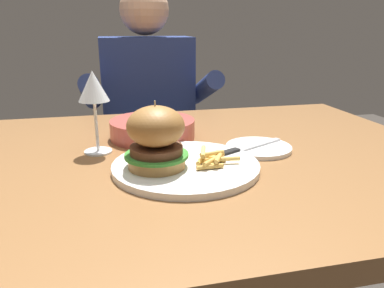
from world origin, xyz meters
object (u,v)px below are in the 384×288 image
at_px(diner_person, 149,139).
at_px(table_knife, 244,149).
at_px(main_plate, 186,166).
at_px(soup_bowl, 153,128).
at_px(wine_glass, 93,90).
at_px(burger_sandwich, 156,137).
at_px(bread_plate, 259,148).

bearing_deg(diner_person, table_knife, -79.82).
bearing_deg(main_plate, soup_bowl, 98.53).
relative_size(wine_glass, soup_bowl, 0.85).
height_order(main_plate, burger_sandwich, burger_sandwich).
relative_size(burger_sandwich, wine_glass, 0.71).
bearing_deg(burger_sandwich, diner_person, 84.75).
relative_size(wine_glass, bread_plate, 1.22).
bearing_deg(bread_plate, soup_bowl, 145.42).
distance_m(main_plate, soup_bowl, 0.25).
bearing_deg(main_plate, table_knife, 22.35).
bearing_deg(bread_plate, diner_person, 103.80).
xyz_separation_m(bread_plate, table_knife, (-0.04, -0.02, 0.01)).
xyz_separation_m(bread_plate, diner_person, (-0.18, 0.73, -0.18)).
bearing_deg(wine_glass, diner_person, 73.94).
xyz_separation_m(table_knife, diner_person, (-0.14, 0.76, -0.19)).
xyz_separation_m(main_plate, table_knife, (0.15, 0.06, 0.01)).
distance_m(wine_glass, diner_person, 0.76).
relative_size(bread_plate, soup_bowl, 0.70).
relative_size(table_knife, soup_bowl, 0.86).
distance_m(main_plate, table_knife, 0.16).
height_order(main_plate, wine_glass, wine_glass).
relative_size(main_plate, diner_person, 0.26).
height_order(main_plate, bread_plate, main_plate).
distance_m(bread_plate, diner_person, 0.78).
bearing_deg(burger_sandwich, wine_glass, 125.74).
bearing_deg(main_plate, diner_person, 88.94).
distance_m(bread_plate, soup_bowl, 0.28).
bearing_deg(table_knife, wine_glass, 164.55).
height_order(wine_glass, soup_bowl, wine_glass).
xyz_separation_m(wine_glass, bread_plate, (0.37, -0.07, -0.14)).
bearing_deg(table_knife, bread_plate, 26.84).
bearing_deg(wine_glass, main_plate, -40.82).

